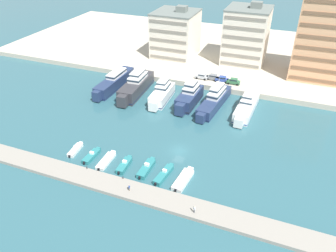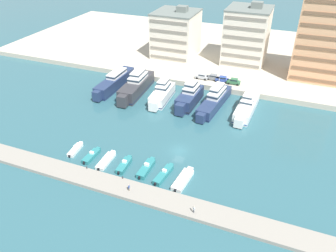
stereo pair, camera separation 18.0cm
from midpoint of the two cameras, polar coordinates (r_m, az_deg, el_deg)
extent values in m
plane|color=#2D5B66|center=(75.57, 1.87, -4.35)|extent=(400.00, 400.00, 0.00)
cube|color=#BCB29E|center=(134.36, 12.06, 12.36)|extent=(180.00, 70.00, 1.65)
cube|color=gray|center=(63.94, -3.17, -12.13)|extent=(120.00, 4.85, 0.76)
cube|color=navy|center=(105.15, -9.30, 7.52)|extent=(4.05, 19.00, 3.47)
cube|color=navy|center=(97.36, -12.35, 5.13)|extent=(2.15, 1.95, 2.95)
cube|color=#192347|center=(105.62, -9.24, 6.96)|extent=(4.09, 19.19, 0.24)
cube|color=white|center=(105.29, -9.02, 9.01)|extent=(3.09, 7.99, 1.35)
cube|color=#233342|center=(105.24, -9.03, 9.08)|extent=(3.13, 8.07, 0.49)
cylinder|color=silver|center=(105.64, -8.77, 10.04)|extent=(0.16, 0.16, 1.80)
cube|color=navy|center=(113.29, -6.73, 9.15)|extent=(3.30, 0.93, 0.20)
cube|color=#333338|center=(100.92, -5.57, 6.83)|extent=(5.71, 17.70, 3.87)
cube|color=#333338|center=(92.97, -7.98, 4.38)|extent=(2.78, 2.55, 3.29)
cube|color=#192347|center=(101.46, -5.53, 6.18)|extent=(5.77, 17.88, 0.24)
cube|color=white|center=(100.91, -5.35, 8.48)|extent=(4.13, 7.52, 1.41)
cube|color=#233342|center=(100.85, -5.36, 8.56)|extent=(4.19, 7.60, 0.51)
cube|color=white|center=(100.39, -5.39, 9.17)|extent=(3.22, 5.87, 1.20)
cube|color=#233342|center=(100.34, -5.39, 9.23)|extent=(3.27, 5.93, 0.43)
cylinder|color=silver|center=(100.75, -5.18, 10.19)|extent=(0.16, 0.16, 1.80)
cube|color=#333338|center=(108.94, -3.61, 8.40)|extent=(4.15, 1.11, 0.20)
cube|color=white|center=(96.26, -1.11, 5.44)|extent=(4.81, 12.46, 3.20)
cube|color=white|center=(90.37, -2.61, 3.56)|extent=(2.41, 2.21, 2.72)
cube|color=#192347|center=(96.74, -1.10, 4.89)|extent=(4.86, 12.58, 0.24)
cube|color=white|center=(96.00, -0.93, 6.93)|extent=(3.53, 5.31, 1.51)
cube|color=#233342|center=(95.94, -0.94, 7.01)|extent=(3.58, 5.36, 0.54)
cube|color=white|center=(95.44, -0.94, 7.65)|extent=(2.76, 4.14, 1.17)
cube|color=#233342|center=(95.39, -0.94, 7.72)|extent=(2.79, 4.18, 0.42)
cylinder|color=silver|center=(95.49, -0.79, 8.65)|extent=(0.16, 0.16, 1.80)
cube|color=white|center=(102.16, 0.14, 6.66)|extent=(3.61, 1.08, 0.20)
cube|color=navy|center=(94.05, 3.70, 4.86)|extent=(4.85, 12.57, 3.70)
cube|color=navy|center=(88.05, 2.07, 2.94)|extent=(2.50, 2.29, 3.15)
cube|color=black|center=(94.61, 3.68, 4.21)|extent=(4.90, 12.70, 0.24)
cube|color=white|center=(93.67, 3.96, 6.51)|extent=(3.63, 5.34, 1.50)
cube|color=#233342|center=(93.61, 3.96, 6.59)|extent=(3.67, 5.39, 0.54)
cube|color=white|center=(93.07, 3.99, 7.29)|extent=(2.83, 4.16, 1.33)
cube|color=#233342|center=(93.01, 3.99, 7.37)|extent=(2.86, 4.20, 0.48)
cylinder|color=silver|center=(93.09, 4.19, 8.35)|extent=(0.16, 0.16, 1.80)
cube|color=navy|center=(100.06, 5.02, 6.04)|extent=(3.78, 1.03, 0.20)
cube|color=navy|center=(93.74, 8.02, 4.20)|extent=(5.76, 18.66, 2.86)
cube|color=navy|center=(85.40, 5.67, 1.44)|extent=(2.37, 2.20, 2.43)
cube|color=#192347|center=(94.17, 7.98, 3.71)|extent=(5.82, 18.85, 0.24)
cube|color=white|center=(93.89, 8.41, 5.76)|extent=(3.85, 7.98, 1.64)
cube|color=#233342|center=(93.81, 8.42, 5.85)|extent=(3.89, 8.06, 0.59)
cube|color=white|center=(93.25, 8.48, 6.57)|extent=(3.00, 6.22, 1.28)
cube|color=#233342|center=(93.20, 8.49, 6.64)|extent=(3.04, 6.29, 0.46)
cylinder|color=silver|center=(93.60, 8.80, 7.68)|extent=(0.16, 0.16, 1.80)
cube|color=navy|center=(102.25, 9.87, 6.12)|extent=(3.46, 1.23, 0.20)
cube|color=white|center=(92.50, 13.44, 3.17)|extent=(4.80, 15.64, 2.81)
cube|color=white|center=(85.04, 12.17, 0.64)|extent=(2.34, 2.15, 2.39)
cube|color=#334C7F|center=(92.94, 13.37, 2.68)|extent=(4.84, 15.79, 0.24)
cube|color=white|center=(92.56, 13.76, 4.61)|extent=(3.49, 6.63, 1.35)
cube|color=#233342|center=(92.50, 13.77, 4.68)|extent=(3.53, 6.70, 0.49)
cube|color=white|center=(92.00, 13.86, 5.30)|extent=(2.72, 5.18, 1.17)
cube|color=#233342|center=(91.95, 13.87, 5.36)|extent=(2.75, 5.23, 0.42)
cylinder|color=silver|center=(92.24, 14.11, 6.36)|extent=(0.16, 0.16, 1.80)
cube|color=white|center=(99.99, 14.43, 4.91)|extent=(3.52, 1.06, 0.20)
cube|color=white|center=(78.08, -15.92, -4.06)|extent=(2.04, 4.98, 0.79)
cube|color=white|center=(79.94, -15.00, -2.96)|extent=(0.90, 0.77, 0.67)
cube|color=silver|center=(77.94, -15.87, -3.51)|extent=(0.89, 0.69, 0.57)
cube|color=#283847|center=(78.08, -15.78, -3.34)|extent=(0.76, 0.16, 0.34)
cube|color=black|center=(76.26, -16.87, -5.07)|extent=(0.39, 0.32, 0.60)
cube|color=teal|center=(75.15, -13.30, -5.16)|extent=(1.73, 5.13, 0.91)
cube|color=teal|center=(77.00, -12.12, -3.97)|extent=(0.92, 0.76, 0.77)
cube|color=silver|center=(74.98, -13.21, -4.56)|extent=(0.92, 0.61, 0.52)
cube|color=#283847|center=(75.11, -13.10, -4.40)|extent=(0.83, 0.09, 0.31)
cube|color=black|center=(73.38, -14.50, -6.24)|extent=(0.36, 0.28, 0.60)
cube|color=white|center=(73.24, -10.85, -6.03)|extent=(2.14, 5.94, 0.71)
cube|color=white|center=(75.48, -9.64, -4.58)|extent=(1.09, 0.91, 0.60)
cube|color=silver|center=(73.19, -10.73, -5.48)|extent=(1.09, 0.64, 0.44)
cube|color=#283847|center=(73.34, -10.63, -5.32)|extent=(0.97, 0.11, 0.26)
cube|color=black|center=(71.12, -12.07, -7.38)|extent=(0.37, 0.29, 0.60)
cube|color=teal|center=(71.16, -7.72, -6.84)|extent=(2.00, 5.19, 1.02)
cube|color=teal|center=(73.18, -6.79, -5.50)|extent=(0.97, 0.81, 0.87)
cube|color=silver|center=(70.93, -7.64, -6.16)|extent=(0.96, 0.66, 0.56)
cube|color=#283847|center=(71.08, -7.55, -5.97)|extent=(0.84, 0.13, 0.34)
cube|color=black|center=(69.21, -8.67, -8.08)|extent=(0.38, 0.30, 0.60)
cube|color=teal|center=(69.79, -3.91, -7.46)|extent=(1.80, 5.99, 1.07)
cube|color=teal|center=(72.15, -2.79, -5.88)|extent=(0.99, 0.81, 0.91)
cube|color=silver|center=(69.58, -3.78, -6.71)|extent=(0.99, 0.60, 0.60)
cube|color=#283847|center=(69.72, -3.69, -6.52)|extent=(0.90, 0.08, 0.36)
cube|color=black|center=(67.55, -5.06, -8.95)|extent=(0.36, 0.28, 0.60)
cube|color=teal|center=(68.24, -0.86, -8.50)|extent=(2.29, 6.41, 0.99)
cube|color=teal|center=(70.57, 0.50, -6.89)|extent=(0.94, 0.80, 0.84)
cube|color=silver|center=(68.06, -0.68, -7.79)|extent=(0.93, 0.70, 0.55)
cube|color=#283847|center=(68.19, -0.56, -7.60)|extent=(0.79, 0.17, 0.33)
cube|color=black|center=(66.00, -2.28, -10.06)|extent=(0.39, 0.32, 0.60)
cube|color=white|center=(67.10, 2.52, -9.41)|extent=(2.76, 6.79, 0.94)
cube|color=white|center=(69.73, 3.81, -7.56)|extent=(1.28, 1.09, 0.80)
cube|color=black|center=(64.66, 1.22, -11.15)|extent=(0.38, 0.31, 0.60)
cube|color=#B7BCC1|center=(106.72, 5.81, 8.54)|extent=(4.16, 1.84, 0.80)
cube|color=#B7BCC1|center=(106.39, 5.91, 8.89)|extent=(2.15, 1.63, 0.68)
cube|color=#1E2833|center=(106.39, 5.91, 8.89)|extent=(2.11, 1.65, 0.37)
cylinder|color=black|center=(106.52, 4.96, 8.30)|extent=(0.65, 0.24, 0.64)
cylinder|color=black|center=(108.00, 5.26, 8.63)|extent=(0.65, 0.24, 0.64)
cylinder|color=black|center=(105.78, 6.35, 8.04)|extent=(0.65, 0.24, 0.64)
cylinder|color=black|center=(107.27, 6.64, 8.38)|extent=(0.65, 0.24, 0.64)
cube|color=slate|center=(106.50, 7.73, 8.35)|extent=(4.13, 1.77, 0.80)
cube|color=slate|center=(106.17, 7.83, 8.70)|extent=(2.12, 1.59, 0.68)
cube|color=#1E2833|center=(106.17, 7.83, 8.70)|extent=(2.08, 1.61, 0.37)
cylinder|color=black|center=(106.21, 6.88, 8.11)|extent=(0.64, 0.23, 0.64)
cylinder|color=black|center=(107.72, 7.14, 8.45)|extent=(0.64, 0.23, 0.64)
cylinder|color=black|center=(105.61, 8.29, 7.86)|extent=(0.64, 0.23, 0.64)
cylinder|color=black|center=(107.12, 8.54, 8.20)|extent=(0.64, 0.23, 0.64)
cube|color=#28428E|center=(105.49, 9.32, 7.98)|extent=(4.19, 1.92, 0.80)
cube|color=#28428E|center=(105.17, 9.44, 8.33)|extent=(2.18, 1.67, 0.68)
cube|color=#1E2833|center=(105.17, 9.44, 8.33)|extent=(2.14, 1.69, 0.37)
cylinder|color=black|center=(105.07, 8.49, 7.71)|extent=(0.65, 0.25, 0.64)
cylinder|color=black|center=(106.61, 8.67, 8.07)|extent=(0.65, 0.25, 0.64)
cylinder|color=black|center=(104.72, 9.95, 7.48)|extent=(0.65, 0.25, 0.64)
cylinder|color=black|center=(106.26, 10.11, 7.84)|extent=(0.65, 0.25, 0.64)
cube|color=#2D6642|center=(104.58, 11.26, 7.55)|extent=(4.16, 1.85, 0.80)
cube|color=#2D6642|center=(104.26, 11.38, 7.91)|extent=(2.15, 1.63, 0.68)
cube|color=#1E2833|center=(104.26, 11.38, 7.91)|extent=(2.11, 1.65, 0.37)
cylinder|color=black|center=(104.14, 10.42, 7.29)|extent=(0.65, 0.24, 0.64)
cylinder|color=black|center=(105.67, 10.59, 7.65)|extent=(0.65, 0.24, 0.64)
cylinder|color=black|center=(103.82, 11.89, 7.05)|extent=(0.65, 0.24, 0.64)
cylinder|color=black|center=(105.36, 12.04, 7.41)|extent=(0.65, 0.24, 0.64)
cube|color=silver|center=(124.21, 1.28, 15.65)|extent=(14.72, 15.24, 15.71)
cube|color=gray|center=(119.37, -0.08, 11.77)|extent=(13.54, 0.24, 0.90)
cube|color=gray|center=(118.31, -0.08, 13.19)|extent=(13.54, 0.24, 0.90)
cube|color=gray|center=(117.32, -0.08, 14.64)|extent=(13.54, 0.24, 0.90)
cube|color=gray|center=(116.40, -0.08, 16.12)|extent=(13.54, 0.24, 0.90)
cube|color=gray|center=(115.56, -0.08, 17.62)|extent=(13.54, 0.24, 0.90)
cube|color=slate|center=(122.14, 1.33, 19.27)|extent=(15.01, 15.55, 0.40)
cube|color=slate|center=(121.15, 2.38, 19.73)|extent=(3.60, 3.20, 2.00)
cube|color=silver|center=(120.45, 13.39, 14.96)|extent=(14.18, 14.32, 18.46)
cube|color=gray|center=(116.13, 12.28, 10.41)|extent=(13.04, 0.24, 0.90)
cube|color=gray|center=(115.06, 12.46, 11.83)|extent=(13.04, 0.24, 0.90)
cube|color=gray|center=(114.06, 12.64, 13.28)|extent=(13.04, 0.24, 0.90)
cube|color=gray|center=(113.13, 12.83, 14.74)|extent=(13.04, 0.24, 0.90)
cube|color=gray|center=(112.28, 13.02, 16.24)|extent=(13.04, 0.24, 0.90)
cube|color=gray|center=(111.51, 13.22, 17.75)|extent=(13.04, 0.24, 0.90)
cube|color=slate|center=(118.12, 13.99, 19.32)|extent=(14.46, 14.61, 0.40)
cube|color=slate|center=(117.60, 15.15, 19.71)|extent=(3.60, 3.20, 2.00)
cube|color=tan|center=(113.56, 25.36, 13.80)|extent=(15.84, 12.66, 26.17)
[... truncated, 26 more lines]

